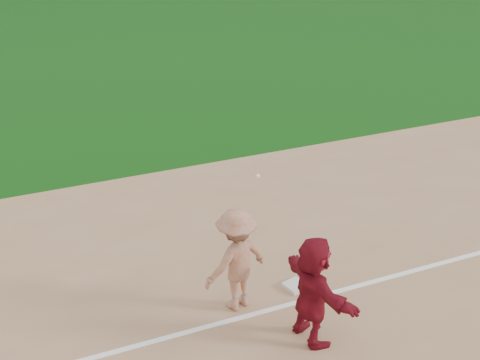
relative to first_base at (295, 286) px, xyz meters
name	(u,v)px	position (x,y,z in m)	size (l,w,h in m)	color
ground	(272,279)	(-0.26, 0.42, -0.06)	(160.00, 160.00, 0.00)	#0E410C
foul_line	(292,304)	(-0.26, -0.38, -0.03)	(60.00, 0.10, 0.01)	white
first_base	(295,286)	(0.00, 0.00, 0.00)	(0.34, 0.34, 0.08)	silver
base_runner	(313,291)	(-0.37, -1.23, 0.87)	(1.69, 0.54, 1.82)	maroon
first_base_play	(236,260)	(-1.13, -0.04, 0.87)	(1.31, 0.97, 2.24)	gray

